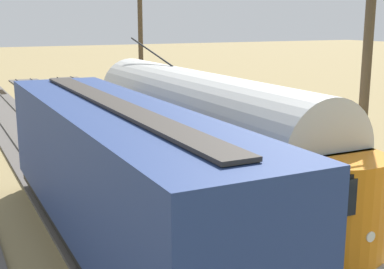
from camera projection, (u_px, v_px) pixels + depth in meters
name	position (u px, v px, depth m)	size (l,w,h in m)	color
ground_plane	(150.00, 206.00, 17.22)	(220.00, 220.00, 0.00)	#937F51
track_streetcar_siding	(297.00, 177.00, 20.20)	(2.80, 80.00, 0.18)	#56514C
track_adjacent_siding	(202.00, 192.00, 18.39)	(2.80, 80.00, 0.18)	#56514C
track_third_siding	(86.00, 211.00, 16.58)	(2.80, 80.00, 0.18)	#56514C
vintage_streetcar	(198.00, 130.00, 18.18)	(2.65, 16.42, 5.08)	orange
coach_adjacent	(116.00, 174.00, 13.30)	(2.96, 13.48, 3.85)	navy
catenary_pole_foreground	(139.00, 53.00, 30.63)	(3.20, 0.28, 7.88)	#4C3D28
catenary_pole_mid_near	(363.00, 88.00, 14.90)	(3.20, 0.28, 7.88)	#4C3D28
switch_stand	(211.00, 118.00, 28.90)	(0.50, 0.30, 1.24)	black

